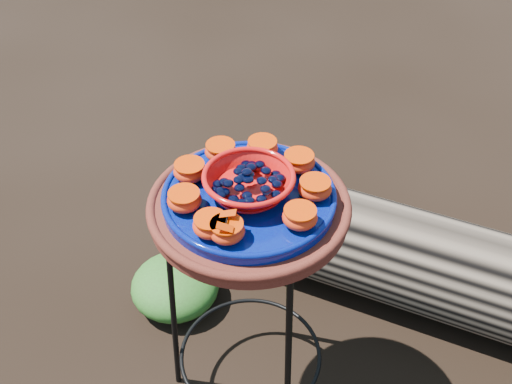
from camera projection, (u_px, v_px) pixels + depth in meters
The scene contains 19 objects.
ground at pixel (251, 383), 1.94m from camera, with size 60.00×60.00×0.00m, color black.
plant_stand at pixel (250, 310), 1.71m from camera, with size 0.44×0.44×0.70m, color black, non-canonical shape.
terracotta_saucer at pixel (249, 208), 1.47m from camera, with size 0.46×0.46×0.04m, color #3D140E.
cobalt_plate at pixel (249, 198), 1.45m from camera, with size 0.39×0.39×0.03m, color #08035A.
red_bowl at pixel (249, 185), 1.42m from camera, with size 0.20×0.20×0.05m, color red, non-canonical shape.
glass_gems at pixel (249, 171), 1.40m from camera, with size 0.15×0.15×0.03m, color black, non-canonical shape.
orange_half_0 at pixel (227, 231), 1.32m from camera, with size 0.08×0.08×0.04m, color red.
orange_half_1 at pixel (300, 217), 1.35m from camera, with size 0.08×0.08×0.04m, color red.
orange_half_2 at pixel (315, 188), 1.42m from camera, with size 0.08×0.08×0.04m, color red.
orange_half_3 at pixel (299, 162), 1.49m from camera, with size 0.08×0.08×0.04m, color red.
orange_half_4 at pixel (262, 148), 1.53m from camera, with size 0.08×0.08×0.04m, color red.
orange_half_5 at pixel (221, 151), 1.52m from camera, with size 0.08×0.08×0.04m, color red.
orange_half_6 at pixel (190, 171), 1.47m from camera, with size 0.08×0.08×0.04m, color red.
orange_half_7 at pixel (184, 200), 1.39m from camera, with size 0.08×0.08×0.04m, color red.
orange_half_8 at pixel (211, 225), 1.33m from camera, with size 0.08×0.08×0.04m, color red.
butterfly at pixel (226, 221), 1.30m from camera, with size 0.07×0.05×0.01m, color #BA2900, non-canonical shape.
driftwood_log at pixel (477, 279), 2.04m from camera, with size 1.78×0.47×0.33m, color black, non-canonical shape.
foliage_left at pixel (175, 285), 2.14m from camera, with size 0.30×0.30×0.15m, color #244818.
foliage_back at pixel (306, 221), 2.37m from camera, with size 0.30×0.30×0.15m, color #244818.
Camera 1 is at (0.60, -0.90, 1.71)m, focal length 45.00 mm.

